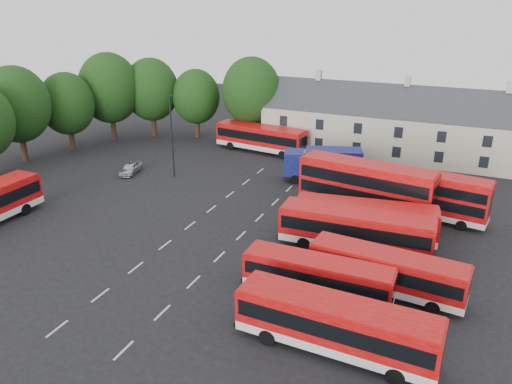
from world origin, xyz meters
TOP-DOWN VIEW (x-y plane):
  - ground at (0.00, 0.00)m, footprint 140.00×140.00m
  - lane_markings at (2.50, 2.00)m, footprint 5.15×33.80m
  - treeline at (-20.74, 19.36)m, footprint 29.92×32.59m
  - terrace_houses at (14.00, 30.00)m, footprint 35.70×7.13m
  - bus_row_a at (16.16, -9.16)m, footprint 11.59×3.11m
  - bus_row_b at (13.61, -4.25)m, footprint 10.05×2.38m
  - bus_row_c at (17.73, -1.82)m, footprint 10.68×3.36m
  - bus_row_d at (14.42, 3.22)m, footprint 12.04×3.29m
  - bus_row_e at (14.70, 5.46)m, footprint 11.78×4.21m
  - bus_dd_south at (13.65, 10.48)m, footprint 12.56×4.62m
  - bus_dd_north at (18.96, 12.14)m, footprint 10.74×3.98m
  - bus_north at (-2.89, 24.95)m, footprint 12.32×4.27m
  - box_truck at (7.60, 17.67)m, footprint 8.69×5.17m
  - silver_car at (-13.25, 11.28)m, footprint 2.34×4.07m
  - lamppost at (-8.10, 12.36)m, footprint 0.63×0.43m

SIDE VIEW (x-z plane):
  - ground at x=0.00m, z-range 0.00..0.00m
  - lane_markings at x=2.50m, z-range 0.00..0.01m
  - silver_car at x=-13.25m, z-range 0.00..1.30m
  - bus_row_b at x=13.61m, z-range 0.29..3.12m
  - bus_row_c at x=17.73m, z-range 0.30..3.27m
  - bus_row_a at x=16.16m, z-range 0.33..3.58m
  - bus_row_e at x=14.70m, z-range 0.33..3.59m
  - bus_row_d at x=14.42m, z-range 0.34..3.71m
  - box_truck at x=7.60m, z-range 0.23..3.86m
  - bus_north at x=-2.89m, z-range 0.34..3.76m
  - bus_dd_north at x=18.96m, z-range 0.30..4.60m
  - bus_dd_south at x=13.65m, z-range 0.35..5.38m
  - terrace_houses at x=14.00m, z-range -1.17..8.89m
  - lamppost at x=-8.10m, z-range 0.31..9.49m
  - treeline at x=-20.74m, z-range 0.68..12.69m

